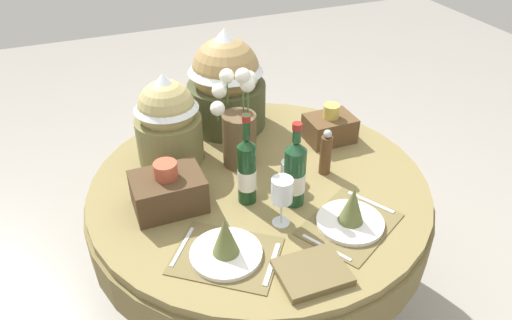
{
  "coord_description": "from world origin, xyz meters",
  "views": [
    {
      "loc": [
        -0.6,
        -1.46,
        1.9
      ],
      "look_at": [
        0.0,
        0.03,
        0.8
      ],
      "focal_mm": 34.41,
      "sensor_mm": 36.0,
      "label": 1
    }
  ],
  "objects_px": {
    "gift_tub_back_left": "(167,116)",
    "place_setting_right": "(351,215)",
    "dining_table": "(259,205)",
    "wine_bottle_right": "(247,171)",
    "tumbler_near_right": "(289,174)",
    "place_setting_left": "(226,246)",
    "pepper_mill": "(326,153)",
    "book_on_table": "(312,272)",
    "gift_tub_back_centre": "(226,77)",
    "flower_vase": "(238,127)",
    "wine_bottle_left": "(295,173)",
    "woven_basket_side_right": "(330,127)",
    "wine_glass_left": "(282,192)",
    "woven_basket_side_left": "(168,191)"
  },
  "relations": [
    {
      "from": "place_setting_right",
      "to": "wine_glass_left",
      "type": "xyz_separation_m",
      "value": [
        -0.22,
        0.1,
        0.09
      ]
    },
    {
      "from": "tumbler_near_right",
      "to": "gift_tub_back_centre",
      "type": "relative_size",
      "value": 0.24
    },
    {
      "from": "flower_vase",
      "to": "wine_bottle_left",
      "type": "bearing_deg",
      "value": -73.95
    },
    {
      "from": "gift_tub_back_left",
      "to": "place_setting_right",
      "type": "bearing_deg",
      "value": -53.41
    },
    {
      "from": "book_on_table",
      "to": "woven_basket_side_left",
      "type": "height_order",
      "value": "woven_basket_side_left"
    },
    {
      "from": "flower_vase",
      "to": "wine_glass_left",
      "type": "xyz_separation_m",
      "value": [
        0.0,
        -0.42,
        -0.03
      ]
    },
    {
      "from": "pepper_mill",
      "to": "book_on_table",
      "type": "height_order",
      "value": "pepper_mill"
    },
    {
      "from": "place_setting_left",
      "to": "gift_tub_back_left",
      "type": "height_order",
      "value": "gift_tub_back_left"
    },
    {
      "from": "woven_basket_side_left",
      "to": "place_setting_right",
      "type": "bearing_deg",
      "value": -30.79
    },
    {
      "from": "dining_table",
      "to": "place_setting_right",
      "type": "bearing_deg",
      "value": -60.95
    },
    {
      "from": "book_on_table",
      "to": "gift_tub_back_centre",
      "type": "distance_m",
      "value": 1.03
    },
    {
      "from": "place_setting_right",
      "to": "wine_bottle_right",
      "type": "relative_size",
      "value": 1.15
    },
    {
      "from": "wine_bottle_left",
      "to": "flower_vase",
      "type": "bearing_deg",
      "value": 106.05
    },
    {
      "from": "wine_bottle_right",
      "to": "woven_basket_side_left",
      "type": "bearing_deg",
      "value": 165.32
    },
    {
      "from": "place_setting_left",
      "to": "woven_basket_side_right",
      "type": "bearing_deg",
      "value": 37.85
    },
    {
      "from": "dining_table",
      "to": "gift_tub_back_left",
      "type": "distance_m",
      "value": 0.52
    },
    {
      "from": "woven_basket_side_right",
      "to": "wine_bottle_right",
      "type": "bearing_deg",
      "value": -151.46
    },
    {
      "from": "flower_vase",
      "to": "book_on_table",
      "type": "relative_size",
      "value": 1.91
    },
    {
      "from": "place_setting_right",
      "to": "woven_basket_side_right",
      "type": "xyz_separation_m",
      "value": [
        0.21,
        0.54,
        0.02
      ]
    },
    {
      "from": "wine_bottle_right",
      "to": "flower_vase",
      "type": "bearing_deg",
      "value": 76.4
    },
    {
      "from": "wine_bottle_right",
      "to": "pepper_mill",
      "type": "xyz_separation_m",
      "value": [
        0.36,
        0.05,
        -0.04
      ]
    },
    {
      "from": "place_setting_right",
      "to": "tumbler_near_right",
      "type": "bearing_deg",
      "value": 110.37
    },
    {
      "from": "place_setting_left",
      "to": "wine_bottle_left",
      "type": "xyz_separation_m",
      "value": [
        0.33,
        0.17,
        0.09
      ]
    },
    {
      "from": "gift_tub_back_centre",
      "to": "woven_basket_side_right",
      "type": "distance_m",
      "value": 0.52
    },
    {
      "from": "place_setting_left",
      "to": "wine_bottle_right",
      "type": "xyz_separation_m",
      "value": [
        0.17,
        0.25,
        0.09
      ]
    },
    {
      "from": "book_on_table",
      "to": "gift_tub_back_centre",
      "type": "xyz_separation_m",
      "value": [
        0.07,
        1.0,
        0.23
      ]
    },
    {
      "from": "wine_bottle_right",
      "to": "tumbler_near_right",
      "type": "distance_m",
      "value": 0.2
    },
    {
      "from": "wine_bottle_left",
      "to": "wine_glass_left",
      "type": "distance_m",
      "value": 0.13
    },
    {
      "from": "wine_bottle_left",
      "to": "tumbler_near_right",
      "type": "xyz_separation_m",
      "value": [
        0.02,
        0.1,
        -0.08
      ]
    },
    {
      "from": "place_setting_right",
      "to": "woven_basket_side_left",
      "type": "distance_m",
      "value": 0.66
    },
    {
      "from": "place_setting_left",
      "to": "place_setting_right",
      "type": "height_order",
      "value": "same"
    },
    {
      "from": "wine_bottle_left",
      "to": "book_on_table",
      "type": "distance_m",
      "value": 0.39
    },
    {
      "from": "flower_vase",
      "to": "tumbler_near_right",
      "type": "xyz_separation_m",
      "value": [
        0.12,
        -0.23,
        -0.11
      ]
    },
    {
      "from": "dining_table",
      "to": "flower_vase",
      "type": "height_order",
      "value": "flower_vase"
    },
    {
      "from": "wine_glass_left",
      "to": "gift_tub_back_centre",
      "type": "relative_size",
      "value": 0.41
    },
    {
      "from": "book_on_table",
      "to": "tumbler_near_right",
      "type": "bearing_deg",
      "value": 75.17
    },
    {
      "from": "dining_table",
      "to": "wine_bottle_left",
      "type": "xyz_separation_m",
      "value": [
        0.07,
        -0.17,
        0.26
      ]
    },
    {
      "from": "place_setting_left",
      "to": "book_on_table",
      "type": "bearing_deg",
      "value": -38.63
    },
    {
      "from": "book_on_table",
      "to": "woven_basket_side_right",
      "type": "bearing_deg",
      "value": 58.4
    },
    {
      "from": "wine_bottle_right",
      "to": "book_on_table",
      "type": "distance_m",
      "value": 0.45
    },
    {
      "from": "pepper_mill",
      "to": "wine_glass_left",
      "type": "bearing_deg",
      "value": -143.38
    },
    {
      "from": "dining_table",
      "to": "place_setting_left",
      "type": "bearing_deg",
      "value": -126.79
    },
    {
      "from": "wine_bottle_right",
      "to": "gift_tub_back_left",
      "type": "relative_size",
      "value": 0.94
    },
    {
      "from": "place_setting_left",
      "to": "wine_bottle_left",
      "type": "distance_m",
      "value": 0.38
    },
    {
      "from": "wine_bottle_left",
      "to": "dining_table",
      "type": "bearing_deg",
      "value": 112.19
    },
    {
      "from": "tumbler_near_right",
      "to": "woven_basket_side_right",
      "type": "bearing_deg",
      "value": 37.95
    },
    {
      "from": "pepper_mill",
      "to": "woven_basket_side_right",
      "type": "height_order",
      "value": "pepper_mill"
    },
    {
      "from": "wine_glass_left",
      "to": "gift_tub_back_left",
      "type": "bearing_deg",
      "value": 115.25
    },
    {
      "from": "woven_basket_side_left",
      "to": "wine_glass_left",
      "type": "bearing_deg",
      "value": -34.7
    },
    {
      "from": "place_setting_left",
      "to": "pepper_mill",
      "type": "relative_size",
      "value": 2.13
    }
  ]
}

